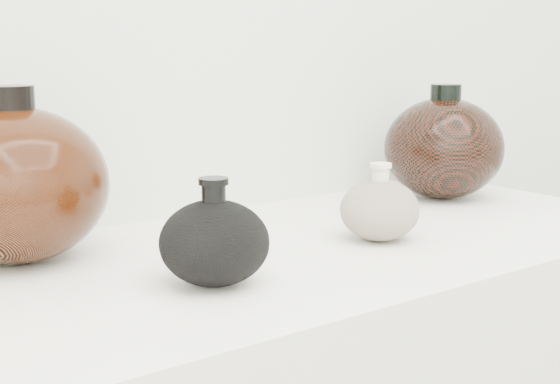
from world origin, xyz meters
TOP-DOWN VIEW (x-y plane):
  - black_gourd_vase at (-0.15, 0.87)m, footprint 0.16×0.16m
  - cream_gourd_vase at (0.14, 0.90)m, footprint 0.11×0.11m
  - left_round_pot at (-0.29, 1.10)m, footprint 0.24×0.24m
  - right_round_pot at (0.43, 1.05)m, footprint 0.24×0.24m

SIDE VIEW (x-z plane):
  - cream_gourd_vase at x=0.14m, z-range 0.89..1.00m
  - black_gourd_vase at x=-0.15m, z-range 0.89..1.01m
  - right_round_pot at x=0.43m, z-range 0.89..1.09m
  - left_round_pot at x=-0.29m, z-range 0.89..1.10m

